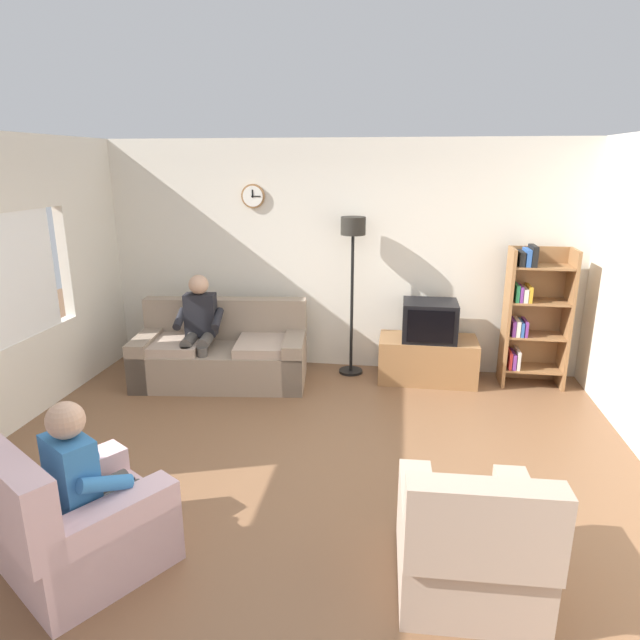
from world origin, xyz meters
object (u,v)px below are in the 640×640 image
(couch, at_px, (222,355))
(bookshelf, at_px, (532,314))
(armchair_near_window, at_px, (80,528))
(person_on_couch, at_px, (199,324))
(tv, at_px, (430,321))
(tv_stand, at_px, (427,359))
(person_in_left_armchair, at_px, (88,476))
(armchair_near_bookshelf, at_px, (469,546))
(floor_lamp, at_px, (353,253))

(couch, relative_size, bookshelf, 1.26)
(armchair_near_window, distance_m, person_on_couch, 3.00)
(couch, relative_size, person_on_couch, 1.61)
(tv, bearing_deg, couch, -171.73)
(couch, height_order, tv_stand, couch)
(bookshelf, distance_m, person_in_left_armchair, 4.75)
(couch, xyz_separation_m, bookshelf, (3.44, 0.44, 0.51))
(tv_stand, height_order, armchair_near_bookshelf, armchair_near_bookshelf)
(tv_stand, relative_size, person_in_left_armchair, 0.98)
(couch, xyz_separation_m, armchair_near_bookshelf, (2.45, -2.88, -0.02))
(armchair_near_window, height_order, person_on_couch, person_on_couch)
(tv_stand, height_order, armchair_near_window, armchair_near_window)
(armchair_near_bookshelf, bearing_deg, armchair_near_window, -175.43)
(tv_stand, bearing_deg, armchair_near_window, -122.85)
(floor_lamp, xyz_separation_m, person_in_left_armchair, (-1.28, -3.46, -0.85))
(person_in_left_armchair, bearing_deg, couch, 93.12)
(couch, xyz_separation_m, person_on_couch, (-0.21, -0.11, 0.39))
(tv, height_order, person_in_left_armchair, person_in_left_armchair)
(bookshelf, relative_size, floor_lamp, 0.86)
(bookshelf, distance_m, armchair_near_bookshelf, 3.51)
(tv, distance_m, floor_lamp, 1.16)
(tv_stand, bearing_deg, person_on_couch, -169.46)
(tv_stand, height_order, floor_lamp, floor_lamp)
(couch, xyz_separation_m, person_in_left_armchair, (0.16, -2.99, 0.29))
(floor_lamp, bearing_deg, armchair_near_bookshelf, -73.25)
(bookshelf, relative_size, armchair_near_bookshelf, 1.74)
(couch, xyz_separation_m, armchair_near_window, (0.11, -3.07, -0.02))
(person_in_left_armchair, bearing_deg, tv_stand, 57.15)
(bookshelf, relative_size, person_in_left_armchair, 1.41)
(person_in_left_armchair, bearing_deg, person_on_couch, 97.41)
(couch, bearing_deg, tv_stand, 8.86)
(floor_lamp, relative_size, armchair_near_window, 1.58)
(armchair_near_bookshelf, bearing_deg, floor_lamp, 106.75)
(tv, xyz_separation_m, armchair_near_window, (-2.22, -3.41, -0.43))
(armchair_near_window, bearing_deg, bookshelf, 46.51)
(floor_lamp, bearing_deg, tv_stand, -6.34)
(armchair_near_window, bearing_deg, person_on_couch, 96.30)
(tv_stand, distance_m, armchair_near_bookshelf, 3.25)
(floor_lamp, height_order, armchair_near_window, floor_lamp)
(bookshelf, height_order, person_in_left_armchair, bookshelf)
(tv_stand, relative_size, tv, 1.83)
(bookshelf, height_order, armchair_near_bookshelf, bookshelf)
(bookshelf, xyz_separation_m, person_on_couch, (-3.65, -0.55, -0.12))
(couch, distance_m, floor_lamp, 1.89)
(tv, bearing_deg, tv_stand, 90.00)
(tv_stand, bearing_deg, armchair_near_bookshelf, -87.94)
(bookshelf, distance_m, person_on_couch, 3.70)
(couch, bearing_deg, floor_lamp, 17.79)
(bookshelf, bearing_deg, person_in_left_armchair, -133.69)
(tv, bearing_deg, bookshelf, 5.13)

